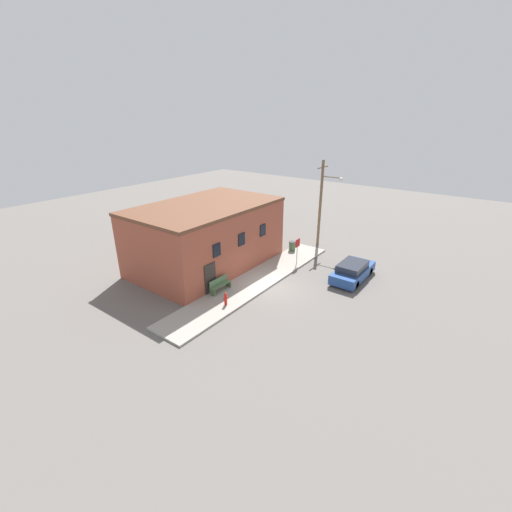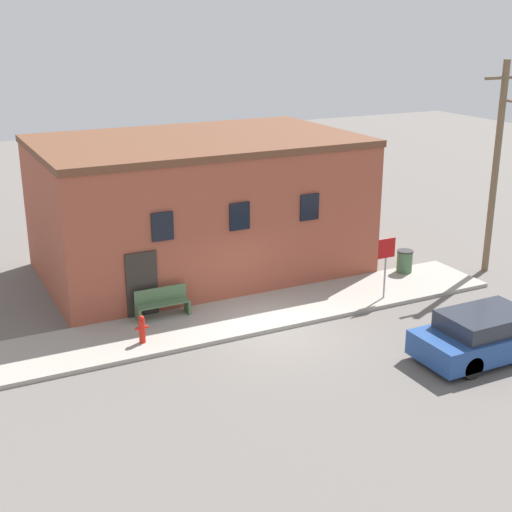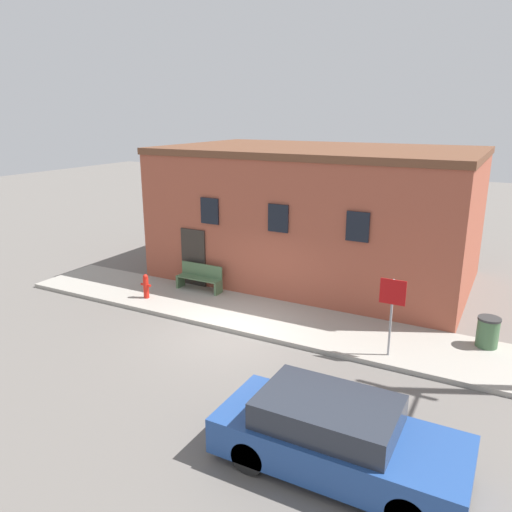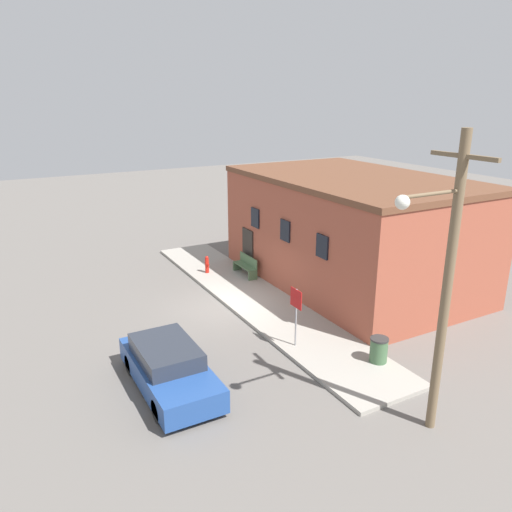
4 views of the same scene
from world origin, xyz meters
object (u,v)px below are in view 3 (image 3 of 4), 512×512
at_px(stop_sign, 392,303).
at_px(parked_car, 336,437).
at_px(bench, 200,278).
at_px(fire_hydrant, 146,286).
at_px(trash_bin, 488,332).

distance_m(stop_sign, parked_car, 4.67).
bearing_deg(bench, fire_hydrant, -126.93).
height_order(trash_bin, parked_car, parked_car).
xyz_separation_m(fire_hydrant, bench, (1.15, 1.53, 0.04)).
height_order(stop_sign, trash_bin, stop_sign).
bearing_deg(parked_car, stop_sign, 92.23).
height_order(fire_hydrant, stop_sign, stop_sign).
xyz_separation_m(stop_sign, parked_car, (0.18, -4.57, -0.92)).
relative_size(bench, trash_bin, 2.05).
height_order(fire_hydrant, trash_bin, fire_hydrant).
bearing_deg(stop_sign, trash_bin, 38.63).
bearing_deg(trash_bin, bench, 179.54).
distance_m(bench, parked_car, 9.70).
bearing_deg(trash_bin, stop_sign, -141.37).
xyz_separation_m(stop_sign, trash_bin, (2.20, 1.76, -1.03)).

